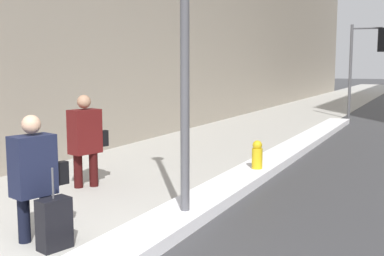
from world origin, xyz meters
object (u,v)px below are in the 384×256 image
(traffic_light_near, at_px, (370,51))
(pedestrian_with_shoulder_bag, at_px, (86,137))
(fire_hydrant, at_px, (257,159))
(rolling_suitcase, at_px, (54,224))
(pedestrian_trailing, at_px, (34,172))

(traffic_light_near, bearing_deg, pedestrian_with_shoulder_bag, -111.59)
(pedestrian_with_shoulder_bag, height_order, fire_hydrant, pedestrian_with_shoulder_bag)
(pedestrian_with_shoulder_bag, relative_size, fire_hydrant, 2.28)
(traffic_light_near, xyz_separation_m, fire_hydrant, (-0.67, -11.37, -2.30))
(rolling_suitcase, xyz_separation_m, fire_hydrant, (0.89, 4.45, 0.04))
(pedestrian_with_shoulder_bag, xyz_separation_m, rolling_suitcase, (1.48, -2.43, -0.58))
(pedestrian_trailing, relative_size, fire_hydrant, 2.17)
(traffic_light_near, bearing_deg, rolling_suitcase, -104.43)
(rolling_suitcase, distance_m, fire_hydrant, 4.54)
(pedestrian_trailing, distance_m, fire_hydrant, 4.55)
(rolling_suitcase, relative_size, fire_hydrant, 1.36)
(pedestrian_with_shoulder_bag, distance_m, rolling_suitcase, 2.90)
(pedestrian_trailing, xyz_separation_m, rolling_suitcase, (0.37, -0.11, -0.54))
(pedestrian_trailing, height_order, pedestrian_with_shoulder_bag, pedestrian_with_shoulder_bag)
(traffic_light_near, distance_m, pedestrian_trailing, 15.93)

